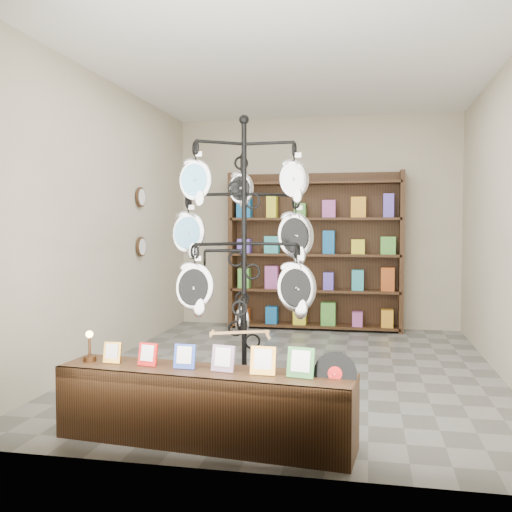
{
  "coord_description": "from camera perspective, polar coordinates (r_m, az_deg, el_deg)",
  "views": [
    {
      "loc": [
        0.74,
        -5.71,
        1.45
      ],
      "look_at": [
        -0.19,
        -1.0,
        1.2
      ],
      "focal_mm": 40.0,
      "sensor_mm": 36.0,
      "label": 1
    }
  ],
  "objects": [
    {
      "name": "display_tree",
      "position": [
        4.27,
        -1.19,
        1.19
      ],
      "size": [
        1.19,
        1.18,
        2.28
      ],
      "rotation": [
        0.0,
        0.0,
        0.29
      ],
      "color": "black",
      "rests_on": "ground"
    },
    {
      "name": "front_shelf",
      "position": [
        3.94,
        -5.22,
        -14.72
      ],
      "size": [
        2.04,
        0.6,
        0.71
      ],
      "rotation": [
        0.0,
        0.0,
        -0.1
      ],
      "color": "black",
      "rests_on": "ground"
    },
    {
      "name": "back_shelving",
      "position": [
        8.05,
        5.9,
        -0.01
      ],
      "size": [
        2.42,
        0.36,
        2.2
      ],
      "color": "black",
      "rests_on": "ground"
    },
    {
      "name": "ground",
      "position": [
        5.94,
        3.76,
        -11.14
      ],
      "size": [
        5.0,
        5.0,
        0.0
      ],
      "primitive_type": "plane",
      "color": "slate",
      "rests_on": "ground"
    },
    {
      "name": "wall_clocks",
      "position": [
        7.05,
        -11.43,
        3.35
      ],
      "size": [
        0.03,
        0.24,
        0.84
      ],
      "color": "black",
      "rests_on": "ground"
    },
    {
      "name": "room_envelope",
      "position": [
        5.77,
        3.83,
        6.98
      ],
      "size": [
        5.0,
        5.0,
        5.0
      ],
      "color": "#BDB198",
      "rests_on": "ground"
    }
  ]
}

